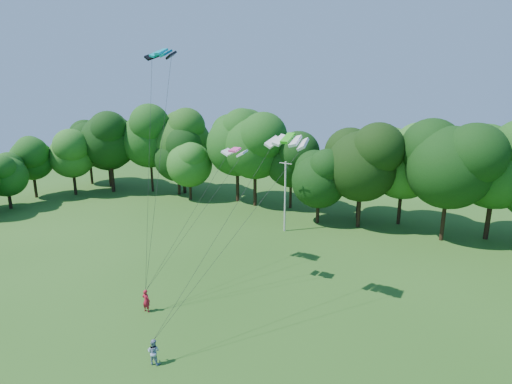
% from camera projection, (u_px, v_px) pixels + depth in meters
% --- Properties ---
extents(utility_pole, '(1.64, 0.40, 8.28)m').
position_uv_depth(utility_pole, '(285.00, 196.00, 46.03)').
color(utility_pole, '#B6B5AD').
rests_on(utility_pole, ground).
extents(kite_flyer_left, '(0.66, 0.45, 1.77)m').
position_uv_depth(kite_flyer_left, '(146.00, 301.00, 29.44)').
color(kite_flyer_left, '#B0162A').
rests_on(kite_flyer_left, ground).
extents(kite_flyer_right, '(0.88, 0.74, 1.62)m').
position_uv_depth(kite_flyer_right, '(154.00, 352.00, 23.75)').
color(kite_flyer_right, '#8D9EC4').
rests_on(kite_flyer_right, ground).
extents(kite_teal, '(2.67, 1.31, 0.61)m').
position_uv_depth(kite_teal, '(161.00, 52.00, 31.93)').
color(kite_teal, '#0594A9').
rests_on(kite_teal, ground).
extents(kite_green, '(3.04, 1.55, 0.69)m').
position_uv_depth(kite_green, '(288.00, 138.00, 27.65)').
color(kite_green, green).
rests_on(kite_green, ground).
extents(kite_pink, '(1.99, 0.98, 0.30)m').
position_uv_depth(kite_pink, '(235.00, 150.00, 30.99)').
color(kite_pink, '#F9459B').
rests_on(kite_pink, ground).
extents(tree_back_west, '(9.87, 9.87, 14.36)m').
position_uv_depth(tree_back_west, '(182.00, 138.00, 62.90)').
color(tree_back_west, '#311B13').
rests_on(tree_back_west, ground).
extents(tree_back_center, '(9.16, 9.16, 13.32)m').
position_uv_depth(tree_back_center, '(362.00, 159.00, 46.57)').
color(tree_back_center, '#332714').
rests_on(tree_back_center, ground).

